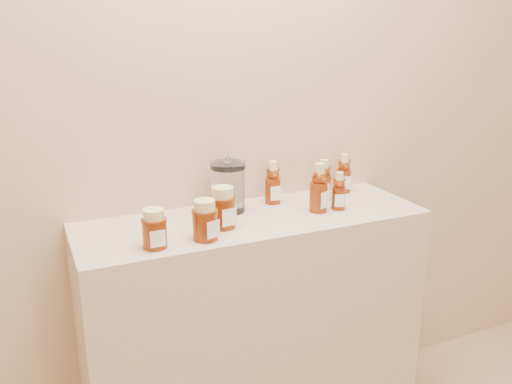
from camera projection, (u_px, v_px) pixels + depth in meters
name	position (u px, v px, depth m)	size (l,w,h in m)	color
wall_back	(230.00, 78.00, 1.89)	(3.50, 0.02, 2.70)	tan
display_table	(254.00, 333.00, 1.98)	(1.20, 0.40, 0.90)	tan
bear_bottle_back_left	(273.00, 180.00, 1.97)	(0.06, 0.06, 0.18)	#5B1D07
bear_bottle_back_mid	(324.00, 177.00, 2.02)	(0.06, 0.06, 0.17)	#5B1D07
bear_bottle_back_right	(344.00, 171.00, 2.11)	(0.06, 0.06, 0.17)	#5B1D07
bear_bottle_front_left	(319.00, 185.00, 1.88)	(0.07, 0.07, 0.20)	#5B1D07
bear_bottle_front_right	(339.00, 188.00, 1.91)	(0.05, 0.05, 0.15)	#5B1D07
honey_jar_left	(154.00, 228.00, 1.58)	(0.08, 0.08, 0.12)	#5B1D07
honey_jar_back	(223.00, 207.00, 1.74)	(0.09, 0.09, 0.14)	#5B1D07
honey_jar_front	(205.00, 220.00, 1.64)	(0.08, 0.08, 0.13)	#5B1D07
glass_canister	(228.00, 185.00, 1.88)	(0.12, 0.12, 0.19)	white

